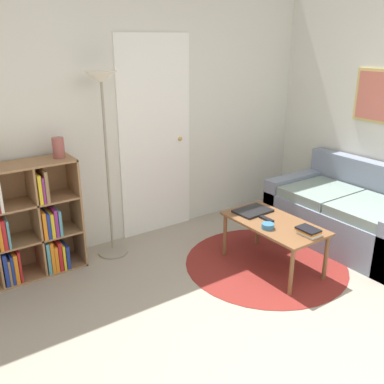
{
  "coord_description": "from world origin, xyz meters",
  "views": [
    {
      "loc": [
        -2.01,
        -1.22,
        2.02
      ],
      "look_at": [
        -0.17,
        1.43,
        0.85
      ],
      "focal_mm": 40.0,
      "sensor_mm": 36.0,
      "label": 1
    }
  ],
  "objects_px": {
    "floor_lamp": "(103,108)",
    "bowl": "(268,226)",
    "coffee_table": "(274,227)",
    "laptop": "(253,211)",
    "bookshelf": "(10,229)",
    "vase_on_shelf": "(58,148)",
    "couch": "(351,215)"
  },
  "relations": [
    {
      "from": "coffee_table",
      "to": "laptop",
      "type": "relative_size",
      "value": 2.68
    },
    {
      "from": "bookshelf",
      "to": "floor_lamp",
      "type": "distance_m",
      "value": 1.32
    },
    {
      "from": "coffee_table",
      "to": "vase_on_shelf",
      "type": "bearing_deg",
      "value": 142.55
    },
    {
      "from": "floor_lamp",
      "to": "vase_on_shelf",
      "type": "xyz_separation_m",
      "value": [
        -0.41,
        0.06,
        -0.31
      ]
    },
    {
      "from": "bookshelf",
      "to": "floor_lamp",
      "type": "bearing_deg",
      "value": -4.12
    },
    {
      "from": "coffee_table",
      "to": "vase_on_shelf",
      "type": "relative_size",
      "value": 5.28
    },
    {
      "from": "laptop",
      "to": "floor_lamp",
      "type": "bearing_deg",
      "value": 143.71
    },
    {
      "from": "bowl",
      "to": "vase_on_shelf",
      "type": "height_order",
      "value": "vase_on_shelf"
    },
    {
      "from": "coffee_table",
      "to": "laptop",
      "type": "xyz_separation_m",
      "value": [
        0.0,
        0.29,
        0.06
      ]
    },
    {
      "from": "coffee_table",
      "to": "floor_lamp",
      "type": "bearing_deg",
      "value": 135.02
    },
    {
      "from": "coffee_table",
      "to": "laptop",
      "type": "distance_m",
      "value": 0.3
    },
    {
      "from": "coffee_table",
      "to": "laptop",
      "type": "bearing_deg",
      "value": 89.37
    },
    {
      "from": "bookshelf",
      "to": "vase_on_shelf",
      "type": "xyz_separation_m",
      "value": [
        0.49,
        -0.01,
        0.65
      ]
    },
    {
      "from": "couch",
      "to": "bowl",
      "type": "xyz_separation_m",
      "value": [
        -1.24,
        -0.03,
        0.2
      ]
    },
    {
      "from": "bowl",
      "to": "vase_on_shelf",
      "type": "bearing_deg",
      "value": 138.2
    },
    {
      "from": "coffee_table",
      "to": "bowl",
      "type": "bearing_deg",
      "value": -156.16
    },
    {
      "from": "floor_lamp",
      "to": "laptop",
      "type": "bearing_deg",
      "value": -36.29
    },
    {
      "from": "bookshelf",
      "to": "laptop",
      "type": "xyz_separation_m",
      "value": [
        2.01,
        -0.87,
        -0.01
      ]
    },
    {
      "from": "floor_lamp",
      "to": "bowl",
      "type": "bearing_deg",
      "value": -50.63
    },
    {
      "from": "couch",
      "to": "bowl",
      "type": "height_order",
      "value": "couch"
    },
    {
      "from": "vase_on_shelf",
      "to": "bowl",
      "type": "bearing_deg",
      "value": -41.8
    },
    {
      "from": "couch",
      "to": "coffee_table",
      "type": "xyz_separation_m",
      "value": [
        -1.09,
        0.04,
        0.13
      ]
    },
    {
      "from": "couch",
      "to": "vase_on_shelf",
      "type": "relative_size",
      "value": 8.63
    },
    {
      "from": "laptop",
      "to": "vase_on_shelf",
      "type": "bearing_deg",
      "value": 150.16
    },
    {
      "from": "laptop",
      "to": "vase_on_shelf",
      "type": "relative_size",
      "value": 1.97
    },
    {
      "from": "couch",
      "to": "vase_on_shelf",
      "type": "distance_m",
      "value": 2.99
    },
    {
      "from": "couch",
      "to": "vase_on_shelf",
      "type": "xyz_separation_m",
      "value": [
        -2.6,
        1.2,
        0.84
      ]
    },
    {
      "from": "floor_lamp",
      "to": "coffee_table",
      "type": "height_order",
      "value": "floor_lamp"
    },
    {
      "from": "vase_on_shelf",
      "to": "bookshelf",
      "type": "bearing_deg",
      "value": 179.4
    },
    {
      "from": "bookshelf",
      "to": "bowl",
      "type": "height_order",
      "value": "bookshelf"
    },
    {
      "from": "couch",
      "to": "coffee_table",
      "type": "height_order",
      "value": "couch"
    },
    {
      "from": "bookshelf",
      "to": "coffee_table",
      "type": "bearing_deg",
      "value": -30.13
    }
  ]
}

